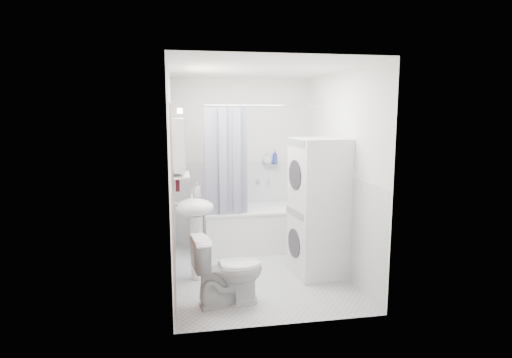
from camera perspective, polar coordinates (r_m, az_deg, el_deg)
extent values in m
plane|color=silver|center=(5.29, 0.39, -12.34)|extent=(2.60, 2.60, 0.00)
plane|color=white|center=(6.25, -1.79, 2.32)|extent=(2.00, 0.00, 2.00)
plane|color=white|center=(3.73, 4.08, -2.20)|extent=(2.00, 0.00, 2.00)
plane|color=white|center=(4.90, -11.18, 0.33)|extent=(0.00, 2.60, 2.60)
plane|color=white|center=(5.26, 11.18, 0.90)|extent=(0.00, 2.60, 2.60)
plane|color=white|center=(4.95, 0.42, 14.51)|extent=(2.60, 2.60, 0.00)
plane|color=white|center=(6.34, -1.75, -3.09)|extent=(1.98, 0.00, 1.98)
plane|color=white|center=(5.02, -10.83, -6.46)|extent=(0.00, 2.58, 2.58)
plane|color=white|center=(5.37, 10.87, -5.46)|extent=(0.00, 2.58, 2.58)
plane|color=brown|center=(4.07, -10.99, -4.28)|extent=(0.00, 2.00, 2.00)
cylinder|color=silver|center=(4.39, -10.55, -3.29)|extent=(0.04, 0.04, 0.04)
cube|color=white|center=(6.09, 0.39, -6.69)|extent=(1.53, 0.71, 0.56)
cube|color=white|center=(6.02, 0.39, -3.98)|extent=(1.55, 0.73, 0.03)
cube|color=silver|center=(6.04, 0.39, -5.04)|extent=(1.35, 0.53, 0.20)
cylinder|color=silver|center=(6.31, 1.63, -0.28)|extent=(0.04, 0.12, 0.04)
cylinder|color=silver|center=(5.56, 1.00, 9.77)|extent=(1.73, 0.02, 0.02)
cube|color=#131942|center=(5.51, -6.32, 1.91)|extent=(0.10, 0.02, 1.45)
cube|color=#131942|center=(5.52, -5.39, 1.93)|extent=(0.10, 0.02, 1.45)
cube|color=#131942|center=(5.53, -4.46, 1.95)|extent=(0.10, 0.02, 1.45)
cube|color=#131942|center=(5.54, -3.53, 1.98)|extent=(0.10, 0.02, 1.45)
cube|color=#131942|center=(5.55, -2.60, 2.00)|extent=(0.10, 0.02, 1.45)
cube|color=#131942|center=(5.56, -1.68, 2.02)|extent=(0.10, 0.02, 1.45)
ellipsoid|color=white|center=(4.90, -8.25, -3.76)|extent=(0.44, 0.37, 0.20)
cylinder|color=white|center=(5.02, -7.90, -9.05)|extent=(0.14, 0.14, 0.75)
cylinder|color=silver|center=(5.01, -8.57, -2.08)|extent=(0.03, 0.03, 0.14)
cylinder|color=silver|center=(4.96, -8.57, -1.49)|extent=(0.02, 0.10, 0.02)
cube|color=white|center=(4.96, -10.24, 4.53)|extent=(0.12, 0.50, 0.60)
cube|color=white|center=(4.96, -9.49, 4.55)|extent=(0.01, 0.47, 0.57)
cube|color=#FFEABF|center=(4.94, -10.13, 8.93)|extent=(0.06, 0.45, 0.06)
cube|color=silver|center=(5.00, -9.90, 0.53)|extent=(0.18, 0.54, 0.02)
cube|color=silver|center=(6.28, 2.11, 1.89)|extent=(0.22, 0.06, 0.02)
cube|color=#4F1013|center=(5.43, -10.50, 2.58)|extent=(0.05, 0.32, 0.76)
cube|color=#4F1013|center=(5.40, -10.29, 6.28)|extent=(0.03, 0.28, 0.08)
cylinder|color=silver|center=(5.40, -10.72, 6.70)|extent=(0.02, 0.04, 0.02)
cube|color=white|center=(5.16, 8.26, -8.21)|extent=(0.64, 0.64, 0.81)
cylinder|color=#2D2D33|center=(5.08, 5.11, -8.52)|extent=(0.06, 0.34, 0.34)
cube|color=gray|center=(4.99, 5.18, -4.51)|extent=(0.07, 0.51, 0.08)
cube|color=white|center=(4.99, 8.47, 0.74)|extent=(0.64, 0.64, 0.81)
cylinder|color=#2D2D33|center=(4.90, 5.24, 0.56)|extent=(0.06, 0.34, 0.34)
cube|color=gray|center=(4.86, 5.31, 4.82)|extent=(0.07, 0.51, 0.08)
imported|color=white|center=(4.39, -3.72, -12.03)|extent=(0.76, 0.49, 0.70)
imported|color=gray|center=(5.19, -7.85, -1.92)|extent=(0.08, 0.17, 0.08)
imported|color=gray|center=(4.84, -9.90, 0.83)|extent=(0.07, 0.18, 0.07)
imported|color=gray|center=(5.11, -9.93, 1.42)|extent=(0.10, 0.09, 0.10)
imported|color=gray|center=(6.25, 1.46, 2.56)|extent=(0.13, 0.17, 0.13)
imported|color=#263499|center=(6.28, 2.54, 2.35)|extent=(0.08, 0.21, 0.08)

